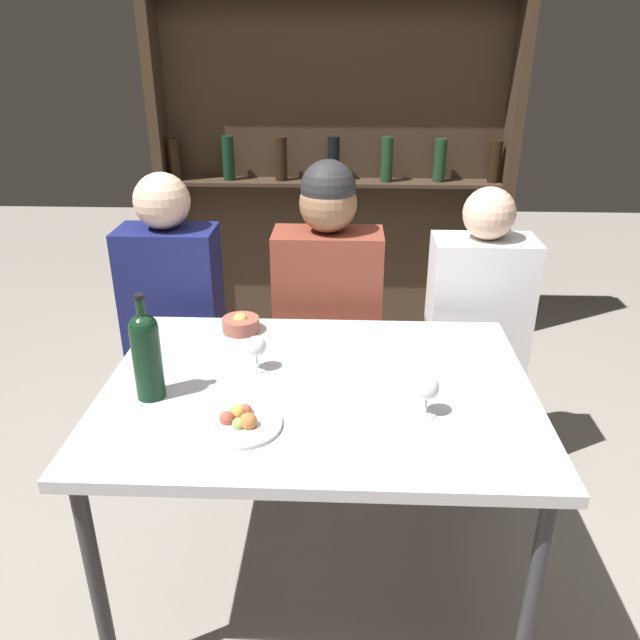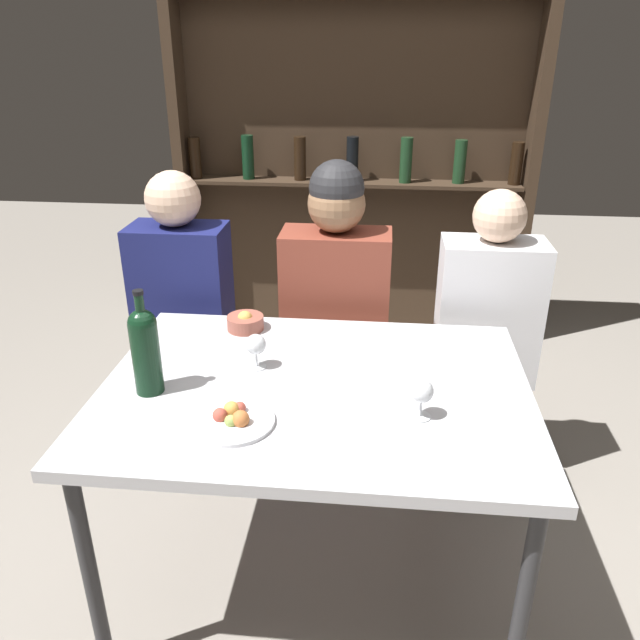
# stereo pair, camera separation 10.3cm
# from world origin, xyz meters

# --- Properties ---
(ground_plane) EXTENTS (10.00, 10.00, 0.00)m
(ground_plane) POSITION_xyz_m (0.00, 0.00, 0.00)
(ground_plane) COLOR gray
(dining_table) EXTENTS (1.28, 0.94, 0.76)m
(dining_table) POSITION_xyz_m (0.00, 0.00, 0.70)
(dining_table) COLOR silver
(dining_table) RESTS_ON ground_plane
(wine_rack_wall) EXTENTS (2.03, 0.21, 2.19)m
(wine_rack_wall) POSITION_xyz_m (-0.00, 2.01, 1.11)
(wine_rack_wall) COLOR #38281C
(wine_rack_wall) RESTS_ON ground_plane
(wine_bottle) EXTENTS (0.08, 0.08, 0.32)m
(wine_bottle) POSITION_xyz_m (-0.48, -0.08, 0.91)
(wine_bottle) COLOR black
(wine_bottle) RESTS_ON dining_table
(wine_glass_0) EXTENTS (0.06, 0.06, 0.12)m
(wine_glass_0) POSITION_xyz_m (0.30, -0.14, 0.84)
(wine_glass_0) COLOR silver
(wine_glass_0) RESTS_ON dining_table
(wine_glass_1) EXTENTS (0.07, 0.07, 0.11)m
(wine_glass_1) POSITION_xyz_m (-0.20, 0.09, 0.84)
(wine_glass_1) COLOR silver
(wine_glass_1) RESTS_ON dining_table
(food_plate_0) EXTENTS (0.23, 0.23, 0.05)m
(food_plate_0) POSITION_xyz_m (-0.20, -0.22, 0.78)
(food_plate_0) COLOR white
(food_plate_0) RESTS_ON dining_table
(snack_bowl) EXTENTS (0.13, 0.13, 0.07)m
(snack_bowl) POSITION_xyz_m (-0.29, 0.36, 0.79)
(snack_bowl) COLOR #995142
(snack_bowl) RESTS_ON dining_table
(seated_person_left) EXTENTS (0.38, 0.22, 1.26)m
(seated_person_left) POSITION_xyz_m (-0.62, 0.68, 0.60)
(seated_person_left) COLOR #26262B
(seated_person_left) RESTS_ON ground_plane
(seated_person_center) EXTENTS (0.42, 0.22, 1.31)m
(seated_person_center) POSITION_xyz_m (0.01, 0.68, 0.64)
(seated_person_center) COLOR #26262B
(seated_person_center) RESTS_ON ground_plane
(seated_person_right) EXTENTS (0.39, 0.22, 1.21)m
(seated_person_right) POSITION_xyz_m (0.61, 0.68, 0.57)
(seated_person_right) COLOR #26262B
(seated_person_right) RESTS_ON ground_plane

